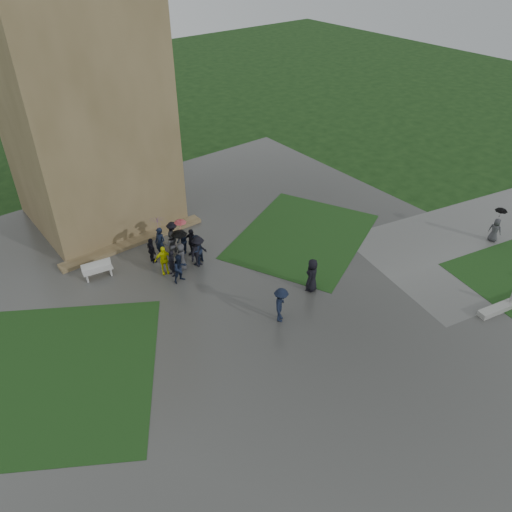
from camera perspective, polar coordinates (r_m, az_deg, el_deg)
ground at (r=23.38m, az=-1.90°, el=-9.91°), size 120.00×120.00×0.00m
plaza at (r=24.58m, az=-4.69°, el=-7.28°), size 34.00×34.00×0.02m
lawn_inset_left at (r=24.05m, az=-24.99°, el=-12.46°), size 14.10×13.46×0.01m
lawn_inset_right at (r=30.70m, az=5.33°, el=2.30°), size 11.12×10.15×0.01m
tower at (r=31.04m, az=-19.93°, el=19.00°), size 8.00×8.00×18.00m
tower_plinth at (r=30.69m, az=-13.75°, el=1.58°), size 9.00×0.80×0.22m
bench at (r=28.23m, az=-17.66°, el=-1.49°), size 1.64×0.75×0.92m
visitor_cluster at (r=28.07m, az=-9.04°, el=1.12°), size 3.11×3.96×2.57m
pedestrian_mid at (r=23.91m, az=2.87°, el=-5.61°), size 1.31×1.29×1.88m
pedestrian_near at (r=25.90m, az=6.42°, el=-2.18°), size 1.10×1.00×1.87m
pedestrian_path at (r=32.79m, az=25.82°, el=3.28°), size 0.67×0.81×2.24m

